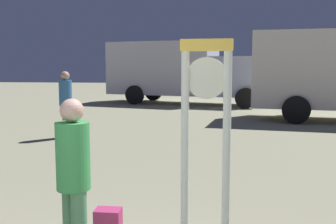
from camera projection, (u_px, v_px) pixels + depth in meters
name	position (u px, v px, depth m)	size (l,w,h in m)	color
standing_clock	(206.00, 137.00, 3.53)	(0.45, 0.14, 2.11)	white
person_near_clock	(74.00, 176.00, 3.70)	(0.31, 0.31, 1.60)	#508C5E
person_distant	(66.00, 101.00, 10.61)	(0.33, 0.33, 1.73)	orange
box_truck_far	(177.00, 70.00, 19.92)	(7.74, 4.20, 2.99)	silver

